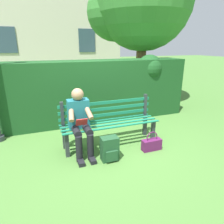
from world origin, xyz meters
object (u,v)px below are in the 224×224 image
backpack (110,149)px  handbag (152,144)px  park_bench (109,121)px  person_seated (80,120)px  tree (138,3)px

backpack → handbag: 0.88m
park_bench → backpack: 0.70m
park_bench → handbag: (-0.66, 0.57, -0.36)m
person_seated → backpack: (-0.41, 0.43, -0.44)m
park_bench → person_seated: 0.66m
person_seated → handbag: size_ratio=3.15×
tree → backpack: size_ratio=11.12×
tree → handbag: (1.33, 3.32, -3.05)m
park_bench → tree: 4.33m
park_bench → handbag: park_bench is taller
tree → backpack: bearing=56.8°
backpack → handbag: (-0.87, -0.04, -0.09)m
park_bench → person_seated: (0.61, 0.18, 0.17)m
park_bench → handbag: bearing=139.4°
person_seated → handbag: person_seated is taller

